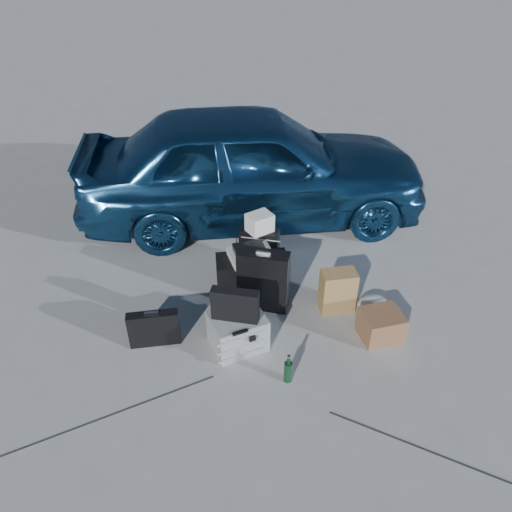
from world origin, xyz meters
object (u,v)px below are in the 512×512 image
at_px(green_bottle, 288,369).
at_px(briefcase, 154,329).
at_px(car, 253,165).
at_px(cardboard_box, 381,325).
at_px(duffel_bag, 252,273).
at_px(suitcase_left, 263,280).
at_px(suitcase_right, 259,250).
at_px(pelican_case, 238,331).

bearing_deg(green_bottle, briefcase, 151.08).
relative_size(car, cardboard_box, 11.52).
xyz_separation_m(duffel_bag, cardboard_box, (1.09, -0.92, -0.05)).
height_order(car, duffel_bag, car).
distance_m(briefcase, green_bottle, 1.29).
bearing_deg(green_bottle, car, 87.90).
xyz_separation_m(suitcase_left, cardboard_box, (1.02, -0.60, -0.19)).
distance_m(suitcase_right, duffel_bag, 0.34).
distance_m(car, duffel_bag, 1.59).
bearing_deg(pelican_case, briefcase, 154.18).
bearing_deg(briefcase, duffel_bag, 34.39).
xyz_separation_m(briefcase, cardboard_box, (2.10, -0.23, -0.04)).
bearing_deg(suitcase_left, pelican_case, -100.14).
height_order(briefcase, suitcase_right, suitcase_right).
bearing_deg(green_bottle, duffel_bag, 95.17).
bearing_deg(suitcase_right, pelican_case, -87.09).
bearing_deg(car, suitcase_right, 177.28).
xyz_separation_m(suitcase_right, cardboard_box, (0.96, -1.23, -0.12)).
xyz_separation_m(pelican_case, briefcase, (-0.76, 0.14, 0.01)).
xyz_separation_m(car, briefcase, (-1.24, -2.17, -0.54)).
xyz_separation_m(car, suitcase_right, (-0.10, -1.17, -0.47)).
relative_size(pelican_case, cardboard_box, 1.29).
bearing_deg(cardboard_box, briefcase, 173.88).
distance_m(briefcase, cardboard_box, 2.11).
xyz_separation_m(car, cardboard_box, (0.87, -2.40, -0.58)).
height_order(duffel_bag, green_bottle, duffel_bag).
xyz_separation_m(pelican_case, cardboard_box, (1.34, -0.09, -0.03)).
distance_m(briefcase, suitcase_left, 1.15).
bearing_deg(suitcase_right, suitcase_left, -74.08).
bearing_deg(cardboard_box, car, 109.84).
bearing_deg(duffel_bag, green_bottle, -83.63).
relative_size(pelican_case, suitcase_right, 0.93).
bearing_deg(green_bottle, cardboard_box, 22.46).
relative_size(suitcase_left, green_bottle, 2.28).
relative_size(briefcase, cardboard_box, 1.26).
distance_m(pelican_case, suitcase_left, 0.62).
distance_m(car, suitcase_left, 1.85).
bearing_deg(car, suitcase_left, 177.08).
xyz_separation_m(cardboard_box, green_bottle, (-0.97, -0.40, 0.01)).
bearing_deg(duffel_bag, cardboard_box, -39.08).
bearing_deg(cardboard_box, green_bottle, -157.54).
xyz_separation_m(briefcase, suitcase_right, (1.14, 1.00, 0.07)).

